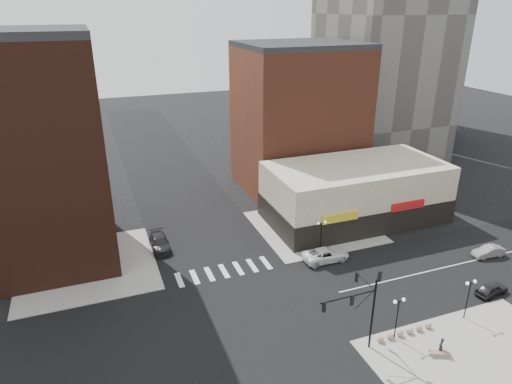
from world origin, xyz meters
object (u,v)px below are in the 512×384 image
dark_sedan_east (492,289)px  dark_sedan_north (160,243)px  traffic_signal (362,301)px  white_suv (326,255)px  pedestrian (441,346)px  street_lamp_ne (321,229)px  silver_sedan (489,252)px  street_lamp_se_a (398,309)px  stone_bench (440,354)px  street_lamp_se_b (470,290)px

dark_sedan_east → dark_sedan_north: (-30.63, 21.88, 0.13)m
dark_sedan_east → traffic_signal: bearing=89.3°
traffic_signal → white_suv: traffic_signal is taller
dark_sedan_east → pedestrian: 12.34m
white_suv → dark_sedan_east: (12.84, -12.11, -0.13)m
dark_sedan_north → dark_sedan_east: bearing=-36.0°
white_suv → dark_sedan_north: bearing=61.8°
street_lamp_ne → silver_sedan: 20.22m
street_lamp_se_a → white_suv: bearing=86.8°
white_suv → pedestrian: size_ratio=3.53×
street_lamp_se_a → street_lamp_ne: (1.00, 16.00, 0.00)m
white_suv → stone_bench: size_ratio=3.13×
street_lamp_se_a → street_lamp_se_b: 8.00m
dark_sedan_east → stone_bench: 12.64m
pedestrian → dark_sedan_north: bearing=-83.9°
street_lamp_ne → dark_sedan_north: size_ratio=0.78×
white_suv → dark_sedan_north: (-17.78, 9.77, 0.00)m
pedestrian → stone_bench: size_ratio=0.89×
dark_sedan_east → dark_sedan_north: 37.64m
silver_sedan → white_suv: bearing=-103.3°
street_lamp_se_a → street_lamp_se_b: same height
white_suv → street_lamp_se_b: bearing=-152.6°
pedestrian → stone_bench: bearing=17.0°
silver_sedan → pedestrian: bearing=-51.8°
street_lamp_ne → white_suv: bearing=-96.6°
street_lamp_se_b → street_lamp_se_a: bearing=180.0°
street_lamp_ne → street_lamp_se_b: bearing=-66.4°
street_lamp_ne → pedestrian: bearing=-85.6°
silver_sedan → street_lamp_ne: bearing=-108.2°
street_lamp_se_b → pedestrian: bearing=-151.3°
street_lamp_se_b → white_suv: 16.18m
street_lamp_ne → pedestrian: size_ratio=2.63×
dark_sedan_north → stone_bench: dark_sedan_north is taller
street_lamp_se_a → dark_sedan_east: (13.64, 2.15, -2.65)m
street_lamp_se_b → stone_bench: bearing=-150.4°
traffic_signal → pedestrian: size_ratio=4.92×
dark_sedan_north → silver_sedan: bearing=-23.9°
street_lamp_se_b → traffic_signal: bearing=179.2°
street_lamp_se_b → silver_sedan: (11.47, 8.21, -2.64)m
dark_sedan_north → pedestrian: bearing=-54.8°
traffic_signal → street_lamp_se_a: traffic_signal is taller
stone_bench → silver_sedan: bearing=57.5°
street_lamp_ne → dark_sedan_east: bearing=-47.6°
traffic_signal → dark_sedan_north: 27.60m
traffic_signal → street_lamp_se_b: traffic_signal is taller
street_lamp_ne → dark_sedan_north: bearing=155.9°
white_suv → pedestrian: 17.38m
street_lamp_se_b → dark_sedan_north: 34.76m
street_lamp_se_b → stone_bench: (-5.77, -3.27, -2.96)m
street_lamp_se_b → dark_sedan_east: size_ratio=1.10×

